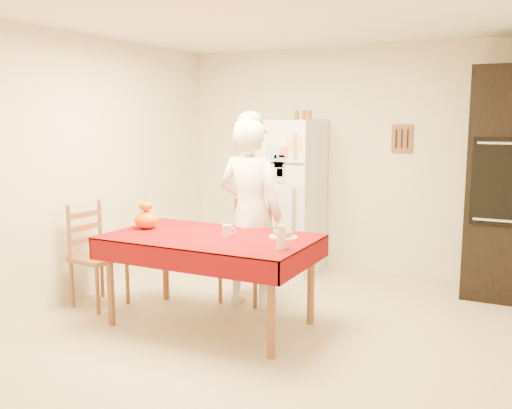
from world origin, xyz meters
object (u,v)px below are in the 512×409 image
Objects in this scene: seated_woman at (250,214)px; wine_glass at (281,237)px; refrigerator at (285,196)px; coffee_mug at (227,231)px; dining_table at (210,244)px; chair_left at (94,251)px; oven_cabinet at (508,184)px; chair_far at (248,247)px; bread_plate at (283,237)px; pumpkin_lower at (146,220)px.

seated_woman reaches higher than wine_glass.
coffee_mug is at bearing -81.09° from refrigerator.
chair_left is at bearing -178.52° from dining_table.
wine_glass is (1.95, -0.12, 0.34)m from chair_left.
oven_cabinet reaches higher than chair_left.
wine_glass is at bearing -124.46° from oven_cabinet.
wine_glass is at bearing -52.53° from chair_far.
coffee_mug reaches higher than bread_plate.
pumpkin_lower is 1.19× the size of wine_glass.
chair_far is 1.23m from wine_glass.
refrigerator is 1.79× the size of chair_far.
chair_left is 1.85m from bread_plate.
chair_far reaches higher than wine_glass.
oven_cabinet is 3.39m from pumpkin_lower.
dining_table is 8.15× the size of pumpkin_lower.
pumpkin_lower is at bearing -145.73° from oven_cabinet.
oven_cabinet reaches higher than bread_plate.
chair_far is (-2.17, -1.16, -0.59)m from oven_cabinet.
coffee_mug reaches higher than dining_table.
bread_plate is at bearing 144.54° from seated_woman.
refrigerator reaches higher than chair_far.
coffee_mug is at bearing 161.47° from wine_glass.
dining_table is 1.79× the size of chair_far.
wine_glass is at bearing -67.03° from refrigerator.
wine_glass is at bearing -12.16° from dining_table.
seated_woman reaches higher than refrigerator.
oven_cabinet is 2.32× the size of chair_far.
seated_woman is 8.28× the size of pumpkin_lower.
oven_cabinet is 2.47m from seated_woman.
chair_far is 0.89m from bread_plate.
chair_left is 5.40× the size of wine_glass.
chair_far is 4.55× the size of pumpkin_lower.
coffee_mug is at bearing 1.63° from pumpkin_lower.
oven_cabinet is 1.27× the size of seated_woman.
bread_plate is (1.82, 0.21, 0.26)m from chair_left.
chair_far is 0.55× the size of seated_woman.
chair_far is 1.00× the size of chair_left.
pumpkin_lower is at bearing -172.60° from bread_plate.
wine_glass is at bearing -7.01° from pumpkin_lower.
coffee_mug is at bearing -80.78° from chair_left.
chair_far is (-0.04, 0.76, -0.18)m from dining_table.
dining_table is (0.15, -1.87, -0.16)m from refrigerator.
pumpkin_lower is at bearing -105.45° from refrigerator.
chair_left is at bearing 27.92° from seated_woman.
chair_left is at bearing 176.45° from wine_glass.
pumpkin_lower reaches higher than coffee_mug.
seated_woman is at bearing -59.47° from chair_far.
oven_cabinet is 12.50× the size of wine_glass.
bread_plate is at bearing 7.40° from pumpkin_lower.
chair_far and chair_left have the same top height.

